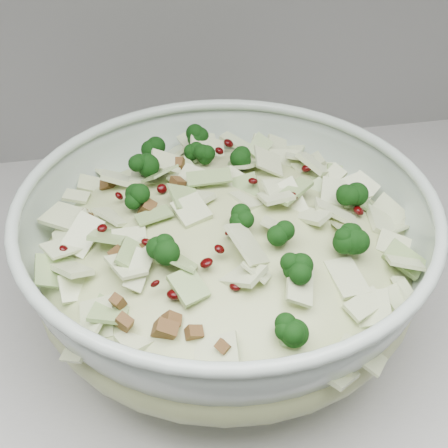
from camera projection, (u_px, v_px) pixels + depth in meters
counter at (312, 442)px, 1.07m from camera, size 3.60×0.60×0.90m
mixing_bowl at (226, 260)px, 0.64m from camera, size 0.47×0.47×0.16m
salad at (226, 240)px, 0.62m from camera, size 0.51×0.51×0.16m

